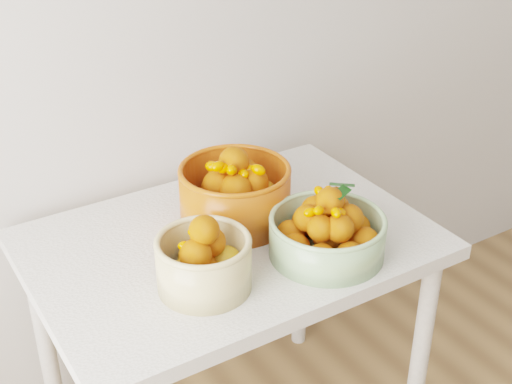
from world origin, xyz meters
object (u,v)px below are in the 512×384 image
(bowl_cream, at_px, (204,261))
(bowl_green, at_px, (327,232))
(table, at_px, (230,269))
(bowl_orange, at_px, (235,193))

(bowl_cream, xyz_separation_m, bowl_green, (0.32, -0.04, -0.01))
(table, distance_m, bowl_orange, 0.20)
(table, xyz_separation_m, bowl_cream, (-0.15, -0.15, 0.17))
(table, relative_size, bowl_green, 3.03)
(bowl_cream, height_order, bowl_orange, bowl_orange)
(bowl_orange, bearing_deg, bowl_green, -66.85)
(bowl_cream, bearing_deg, bowl_orange, 46.07)
(table, height_order, bowl_cream, bowl_cream)
(bowl_cream, xyz_separation_m, bowl_orange, (0.21, 0.22, 0.01))
(table, distance_m, bowl_green, 0.30)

